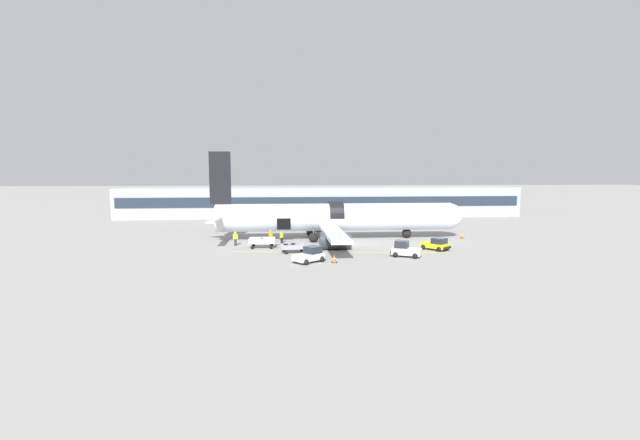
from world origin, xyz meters
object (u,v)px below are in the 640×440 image
object	(u,v)px
baggage_tug_rear	(436,244)
baggage_cart_queued	(294,248)
airplane	(332,218)
baggage_tug_lead	(405,250)
ground_crew_loader_b	(271,236)
ground_crew_loader_a	(235,238)
ground_crew_driver	(282,237)
baggage_cart_loading	(263,243)
baggage_tug_mid	(310,255)

from	to	relation	value
baggage_tug_rear	baggage_cart_queued	xyz separation A→B (m)	(-15.86, -0.20, -0.12)
airplane	baggage_tug_lead	xyz separation A→B (m)	(6.05, -12.49, -2.06)
baggage_cart_queued	ground_crew_loader_b	size ratio (longest dim) A/B	2.13
ground_crew_loader_a	ground_crew_driver	size ratio (longest dim) A/B	1.07
ground_crew_loader_a	ground_crew_driver	xyz separation A→B (m)	(5.45, 1.01, -0.06)
ground_crew_loader_b	baggage_tug_lead	bearing A→B (deg)	-33.50
baggage_tug_rear	baggage_cart_loading	size ratio (longest dim) A/B	0.85
baggage_tug_mid	baggage_cart_queued	size ratio (longest dim) A/B	0.91
airplane	baggage_cart_queued	bearing A→B (deg)	-119.64
baggage_cart_queued	baggage_cart_loading	bearing A→B (deg)	136.90
baggage_tug_mid	ground_crew_driver	bearing A→B (deg)	103.56
baggage_tug_rear	ground_crew_driver	size ratio (longest dim) A/B	2.14
baggage_tug_lead	ground_crew_driver	xyz separation A→B (m)	(-12.61, 9.36, 0.12)
baggage_cart_loading	ground_crew_driver	bearing A→B (deg)	52.17
ground_crew_loader_b	ground_crew_loader_a	bearing A→B (deg)	-168.10
baggage_tug_mid	ground_crew_loader_a	distance (m)	13.01
baggage_cart_loading	baggage_cart_queued	distance (m)	4.79
baggage_tug_lead	baggage_tug_mid	xyz separation A→B (m)	(-9.92, -1.79, -0.05)
baggage_tug_lead	ground_crew_driver	world-z (taller)	baggage_tug_lead
baggage_cart_queued	ground_crew_loader_b	xyz separation A→B (m)	(-2.64, 5.94, 0.42)
airplane	baggage_tug_lead	size ratio (longest dim) A/B	10.32
baggage_cart_queued	baggage_tug_mid	bearing A→B (deg)	-74.91
baggage_tug_rear	baggage_tug_lead	bearing A→B (deg)	-142.69
baggage_tug_mid	baggage_cart_queued	distance (m)	5.26
baggage_tug_lead	ground_crew_loader_b	xyz separation A→B (m)	(-13.93, 9.22, 0.21)
baggage_tug_rear	ground_crew_loader_b	xyz separation A→B (m)	(-18.50, 5.73, 0.30)
airplane	baggage_cart_queued	xyz separation A→B (m)	(-5.24, -9.21, -2.27)
baggage_tug_rear	baggage_cart_queued	size ratio (longest dim) A/B	0.90
airplane	baggage_tug_mid	world-z (taller)	airplane
ground_crew_driver	baggage_tug_lead	bearing A→B (deg)	-36.58
ground_crew_loader_a	ground_crew_driver	distance (m)	5.54
ground_crew_loader_a	ground_crew_driver	bearing A→B (deg)	10.47
baggage_tug_lead	ground_crew_loader_b	world-z (taller)	ground_crew_loader_b
baggage_cart_queued	ground_crew_loader_b	bearing A→B (deg)	113.98
airplane	ground_crew_loader_b	world-z (taller)	airplane
ground_crew_loader_a	ground_crew_loader_b	bearing A→B (deg)	11.90
baggage_cart_queued	ground_crew_driver	bearing A→B (deg)	102.27
airplane	ground_crew_loader_b	bearing A→B (deg)	-157.45
baggage_tug_lead	ground_crew_loader_a	world-z (taller)	ground_crew_loader_a
baggage_tug_mid	baggage_tug_lead	bearing A→B (deg)	10.24
baggage_tug_rear	ground_crew_loader_a	world-z (taller)	ground_crew_loader_a
baggage_tug_mid	baggage_tug_rear	size ratio (longest dim) A/B	1.01
ground_crew_loader_b	ground_crew_driver	bearing A→B (deg)	5.93
baggage_tug_mid	ground_crew_loader_a	world-z (taller)	ground_crew_loader_a
baggage_tug_rear	baggage_cart_queued	distance (m)	15.86
baggage_tug_mid	baggage_tug_rear	xyz separation A→B (m)	(14.49, 5.28, -0.05)
baggage_tug_mid	ground_crew_loader_a	xyz separation A→B (m)	(-8.14, 10.14, 0.22)
ground_crew_driver	baggage_tug_rear	bearing A→B (deg)	-18.87
ground_crew_loader_a	ground_crew_loader_b	world-z (taller)	ground_crew_loader_b
baggage_tug_rear	ground_crew_loader_b	bearing A→B (deg)	162.78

